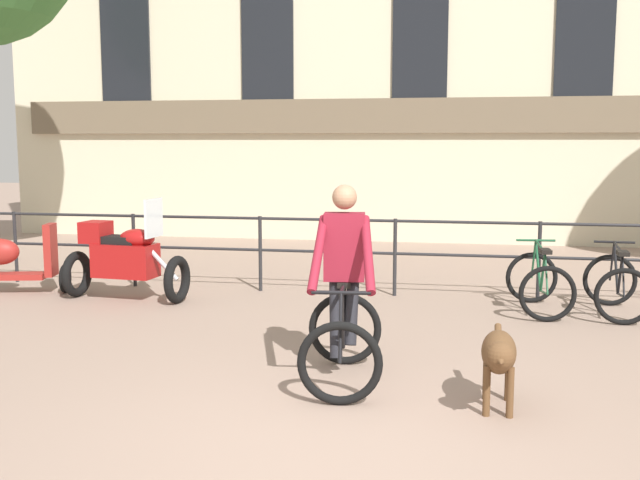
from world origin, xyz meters
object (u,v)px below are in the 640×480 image
at_px(parked_motorcycle, 124,258).
at_px(parked_scooter, 17,260).
at_px(parked_bicycle_near_lamp, 539,283).
at_px(cyclist_with_bike, 343,293).
at_px(dog, 499,355).
at_px(parked_bicycle_mid_left, 617,286).

bearing_deg(parked_motorcycle, parked_scooter, 90.48).
xyz_separation_m(parked_motorcycle, parked_bicycle_near_lamp, (5.29, 0.26, -0.20)).
distance_m(cyclist_with_bike, parked_motorcycle, 4.31).
height_order(cyclist_with_bike, dog, cyclist_with_bike).
height_order(cyclist_with_bike, parked_motorcycle, cyclist_with_bike).
xyz_separation_m(parked_bicycle_near_lamp, parked_bicycle_mid_left, (0.90, -0.00, 0.00)).
distance_m(parked_motorcycle, parked_bicycle_mid_left, 6.20).
bearing_deg(parked_motorcycle, cyclist_with_bike, -124.05).
bearing_deg(parked_bicycle_mid_left, cyclist_with_bike, 48.70).
bearing_deg(parked_bicycle_near_lamp, dog, 75.02).
relative_size(parked_bicycle_near_lamp, parked_bicycle_mid_left, 1.02).
bearing_deg(dog, cyclist_with_bike, 157.15).
bearing_deg(parked_bicycle_mid_left, parked_motorcycle, 4.79).
relative_size(dog, parked_bicycle_near_lamp, 0.90).
bearing_deg(dog, parked_scooter, 152.68).
bearing_deg(cyclist_with_bike, parked_bicycle_near_lamp, 50.31).
relative_size(dog, parked_motorcycle, 0.63).
xyz_separation_m(dog, parked_motorcycle, (-4.62, 3.33, 0.11)).
xyz_separation_m(parked_bicycle_mid_left, parked_scooter, (-7.84, -0.12, 0.10)).
relative_size(cyclist_with_bike, parked_bicycle_near_lamp, 1.47).
distance_m(parked_bicycle_near_lamp, parked_bicycle_mid_left, 0.90).
bearing_deg(parked_scooter, cyclist_with_bike, -133.10).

